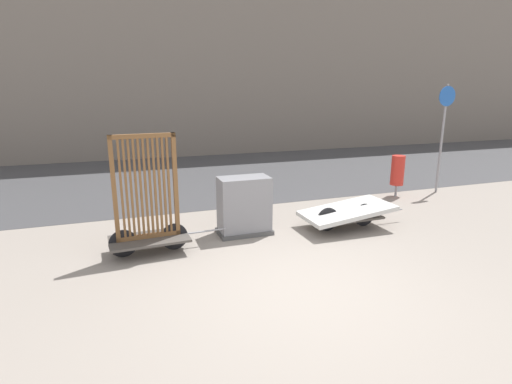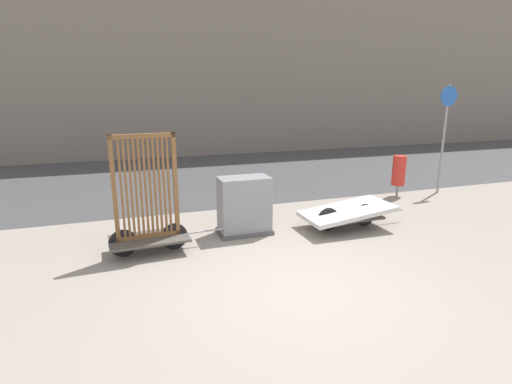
% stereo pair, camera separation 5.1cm
% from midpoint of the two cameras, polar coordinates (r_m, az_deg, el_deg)
% --- Properties ---
extents(ground_plane, '(60.00, 60.00, 0.00)m').
position_cam_midpoint_polar(ground_plane, '(5.71, 6.60, -13.62)').
color(ground_plane, gray).
extents(road_strip, '(56.00, 7.81, 0.01)m').
position_cam_midpoint_polar(road_strip, '(12.99, -8.86, 2.34)').
color(road_strip, '#424244').
rests_on(road_strip, ground_plane).
extents(building_facade, '(48.00, 4.00, 9.69)m').
position_cam_midpoint_polar(building_facade, '(18.68, -13.04, 20.68)').
color(building_facade, slate).
rests_on(building_facade, ground_plane).
extents(bike_cart_with_bedframe, '(2.01, 0.81, 2.01)m').
position_cam_midpoint_polar(bike_cart_with_bedframe, '(6.82, -15.41, -2.82)').
color(bike_cart_with_bedframe, '#4C4742').
rests_on(bike_cart_with_bedframe, ground_plane).
extents(bike_cart_with_mattress, '(2.23, 1.00, 0.50)m').
position_cam_midpoint_polar(bike_cart_with_mattress, '(8.08, 12.66, -2.84)').
color(bike_cart_with_mattress, '#4C4742').
rests_on(bike_cart_with_mattress, ground_plane).
extents(utility_cabinet, '(1.01, 0.59, 1.10)m').
position_cam_midpoint_polar(utility_cabinet, '(7.55, -1.89, -2.27)').
color(utility_cabinet, '#4C4C4C').
rests_on(utility_cabinet, ground_plane).
extents(trash_bin, '(0.33, 0.33, 1.06)m').
position_cam_midpoint_polar(trash_bin, '(10.82, 19.45, 2.91)').
color(trash_bin, gray).
rests_on(trash_bin, ground_plane).
extents(sign_post, '(0.50, 0.06, 2.82)m').
position_cam_midpoint_polar(sign_post, '(11.53, 25.10, 8.60)').
color(sign_post, gray).
rests_on(sign_post, ground_plane).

